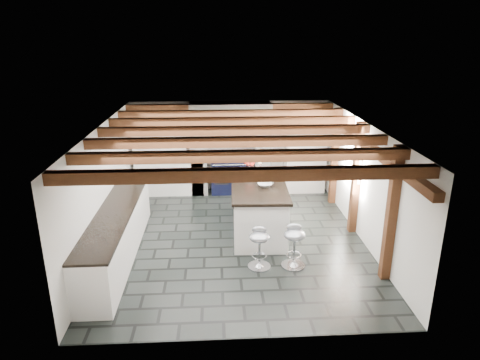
{
  "coord_description": "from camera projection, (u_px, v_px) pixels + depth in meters",
  "views": [
    {
      "loc": [
        -0.38,
        -7.75,
        3.92
      ],
      "look_at": [
        0.1,
        0.4,
        1.1
      ],
      "focal_mm": 32.0,
      "sensor_mm": 36.0,
      "label": 1
    }
  ],
  "objects": [
    {
      "name": "room_shell",
      "position": [
        206.0,
        167.0,
        9.57
      ],
      "size": [
        6.0,
        6.03,
        6.0
      ],
      "color": "silver",
      "rests_on": "ground"
    },
    {
      "name": "bar_stool_near",
      "position": [
        294.0,
        241.0,
        7.43
      ],
      "size": [
        0.42,
        0.42,
        0.79
      ],
      "rotation": [
        0.0,
        0.0,
        -0.07
      ],
      "color": "silver",
      "rests_on": "ground"
    },
    {
      "name": "kitchen_island",
      "position": [
        258.0,
        208.0,
        8.74
      ],
      "size": [
        1.17,
        2.14,
        1.38
      ],
      "rotation": [
        0.0,
        0.0,
        -0.04
      ],
      "color": "white",
      "rests_on": "ground"
    },
    {
      "name": "ground",
      "position": [
        236.0,
        238.0,
        8.61
      ],
      "size": [
        6.0,
        6.0,
        0.0
      ],
      "primitive_type": "plane",
      "color": "black",
      "rests_on": "ground"
    },
    {
      "name": "range_cooker",
      "position": [
        231.0,
        175.0,
        10.99
      ],
      "size": [
        1.0,
        0.63,
        0.99
      ],
      "color": "black",
      "rests_on": "ground"
    },
    {
      "name": "bar_stool_far",
      "position": [
        260.0,
        243.0,
        7.41
      ],
      "size": [
        0.4,
        0.4,
        0.75
      ],
      "rotation": [
        0.0,
        0.0,
        -0.1
      ],
      "color": "silver",
      "rests_on": "ground"
    }
  ]
}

